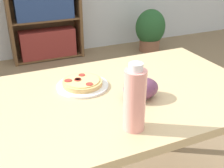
{
  "coord_description": "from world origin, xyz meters",
  "views": [
    {
      "loc": [
        -0.33,
        -0.98,
        1.31
      ],
      "look_at": [
        0.08,
        -0.03,
        0.79
      ],
      "focal_mm": 45.0,
      "sensor_mm": 36.0,
      "label": 1
    }
  ],
  "objects_px": {
    "bookshelf": "(43,3)",
    "potted_plant_floor": "(150,30)",
    "pizza_on_plate": "(82,84)",
    "drink_bottle": "(135,99)",
    "grape_bunch": "(141,88)"
  },
  "relations": [
    {
      "from": "bookshelf",
      "to": "potted_plant_floor",
      "type": "relative_size",
      "value": 2.62
    },
    {
      "from": "pizza_on_plate",
      "to": "drink_bottle",
      "type": "bearing_deg",
      "value": -80.55
    },
    {
      "from": "pizza_on_plate",
      "to": "bookshelf",
      "type": "relative_size",
      "value": 0.16
    },
    {
      "from": "grape_bunch",
      "to": "bookshelf",
      "type": "bearing_deg",
      "value": 87.63
    },
    {
      "from": "pizza_on_plate",
      "to": "grape_bunch",
      "type": "distance_m",
      "value": 0.27
    },
    {
      "from": "pizza_on_plate",
      "to": "bookshelf",
      "type": "distance_m",
      "value": 2.37
    },
    {
      "from": "bookshelf",
      "to": "grape_bunch",
      "type": "bearing_deg",
      "value": -92.37
    },
    {
      "from": "pizza_on_plate",
      "to": "bookshelf",
      "type": "height_order",
      "value": "bookshelf"
    },
    {
      "from": "bookshelf",
      "to": "potted_plant_floor",
      "type": "xyz_separation_m",
      "value": [
        1.33,
        -0.27,
        -0.41
      ]
    },
    {
      "from": "pizza_on_plate",
      "to": "drink_bottle",
      "type": "xyz_separation_m",
      "value": [
        0.06,
        -0.38,
        0.1
      ]
    },
    {
      "from": "bookshelf",
      "to": "pizza_on_plate",
      "type": "bearing_deg",
      "value": -97.16
    },
    {
      "from": "drink_bottle",
      "to": "potted_plant_floor",
      "type": "relative_size",
      "value": 0.43
    },
    {
      "from": "pizza_on_plate",
      "to": "potted_plant_floor",
      "type": "height_order",
      "value": "pizza_on_plate"
    },
    {
      "from": "pizza_on_plate",
      "to": "grape_bunch",
      "type": "bearing_deg",
      "value": -45.54
    },
    {
      "from": "grape_bunch",
      "to": "pizza_on_plate",
      "type": "bearing_deg",
      "value": 134.46
    }
  ]
}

